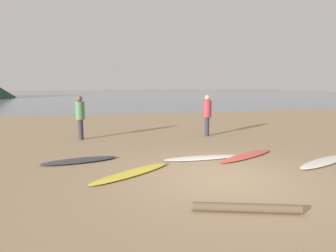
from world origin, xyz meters
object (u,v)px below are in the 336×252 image
Objects in this scene: surfboard_4 at (324,162)px; person_1 at (80,114)px; driftwood_log at (246,208)px; surfboard_0 at (79,160)px; surfboard_2 at (202,158)px; surfboard_1 at (132,173)px; surfboard_3 at (247,156)px; person_0 at (207,112)px.

surfboard_4 is 1.38× the size of person_1.
person_1 is at bearing 112.47° from driftwood_log.
surfboard_0 reaches higher than surfboard_2.
surfboard_3 is at bearing -19.42° from surfboard_1.
person_1 is (-0.14, 3.56, 1.00)m from surfboard_0.
surfboard_1 is 6.09m from person_0.
surfboard_1 is at bearing 154.44° from surfboard_4.
surfboard_2 is 1.43m from surfboard_3.
person_0 is (1.57, 3.63, 1.01)m from surfboard_2.
person_0 is 1.00× the size of person_1.
person_1 is at bearing 72.61° from surfboard_1.
person_0 is at bearing 60.85° from surfboard_3.
surfboard_1 is 1.37× the size of person_0.
surfboard_2 is at bearing 5.67° from person_0.
person_0 is at bearing 73.88° from driftwood_log.
driftwood_log is (-3.72, -2.34, 0.03)m from surfboard_4.
surfboard_1 is at bearing -155.87° from surfboard_2.
surfboard_1 is (1.33, -1.52, -0.01)m from surfboard_0.
surfboard_3 reaches higher than surfboard_2.
driftwood_log is at bearing -150.45° from person_1.
person_1 is (-5.26, 0.43, 0.00)m from person_0.
person_0 is at bearing 85.48° from surfboard_4.
surfboard_1 is at bearing -156.80° from person_1.
surfboard_2 is 4.08m from person_0.
person_1 is (-5.12, 4.16, 1.01)m from surfboard_3.
surfboard_3 is at bearing 26.82° from person_0.
surfboard_0 is 3.59m from surfboard_2.
person_0 reaches higher than driftwood_log.
driftwood_log reaches higher than surfboard_1.
driftwood_log is (3.17, -7.67, -0.97)m from person_1.
driftwood_log is at bearing -145.88° from surfboard_3.
person_1 is at bearing -65.54° from person_0.
surfboard_3 is 3.87m from person_0.
person_0 is at bearing 20.73° from surfboard_0.
surfboard_2 is (2.22, 1.02, -0.01)m from surfboard_1.
surfboard_1 is 3.76m from surfboard_3.
surfboard_3 is 1.01× the size of surfboard_4.
person_0 is (3.80, 4.65, 1.01)m from surfboard_1.
surfboard_4 is at bearing 32.19° from driftwood_log.
surfboard_4 is (5.43, -0.25, 0.01)m from surfboard_1.
surfboard_1 is 5.43m from surfboard_4.
person_1 reaches higher than surfboard_4.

